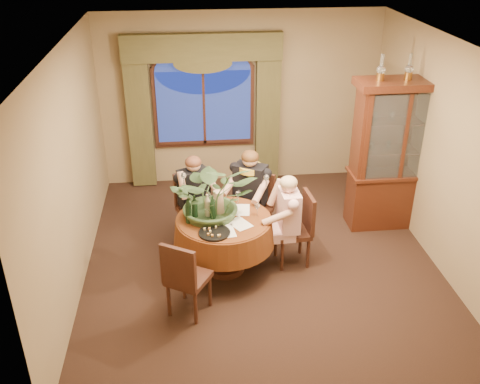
{
  "coord_description": "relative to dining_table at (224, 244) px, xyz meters",
  "views": [
    {
      "loc": [
        -0.88,
        -5.82,
        4.04
      ],
      "look_at": [
        -0.29,
        -0.17,
        1.1
      ],
      "focal_mm": 40.0,
      "sensor_mm": 36.0,
      "label": 1
    }
  ],
  "objects": [
    {
      "name": "floor",
      "position": [
        0.49,
        0.17,
        -0.38
      ],
      "size": [
        5.0,
        5.0,
        0.0
      ],
      "primitive_type": "plane",
      "color": "black",
      "rests_on": "ground"
    },
    {
      "name": "arched_transom",
      "position": [
        -0.11,
        2.6,
        1.71
      ],
      "size": [
        1.6,
        0.06,
        0.44
      ],
      "primitive_type": null,
      "color": "navy",
      "rests_on": "wall_back"
    },
    {
      "name": "wine_glass_person_back",
      "position": [
        -0.17,
        0.38,
        0.46
      ],
      "size": [
        0.07,
        0.07,
        0.18
      ],
      "primitive_type": null,
      "color": "silver",
      "rests_on": "dining_table"
    },
    {
      "name": "wine_bottle_2",
      "position": [
        -0.19,
        0.01,
        0.54
      ],
      "size": [
        0.07,
        0.07,
        0.33
      ],
      "primitive_type": "cylinder",
      "color": "tan",
      "rests_on": "dining_table"
    },
    {
      "name": "wine_bottle_0",
      "position": [
        -0.43,
        -0.06,
        0.54
      ],
      "size": [
        0.07,
        0.07,
        0.33
      ],
      "primitive_type": "cylinder",
      "color": "black",
      "rests_on": "dining_table"
    },
    {
      "name": "person_scarf",
      "position": [
        0.41,
        0.7,
        0.3
      ],
      "size": [
        0.64,
        0.63,
        1.35
      ],
      "primitive_type": null,
      "rotation": [
        0.0,
        0.0,
        -3.68
      ],
      "color": "black",
      "rests_on": "floor"
    },
    {
      "name": "drapery_right",
      "position": [
        0.92,
        2.55,
        0.8
      ],
      "size": [
        0.38,
        0.14,
        2.32
      ],
      "primitive_type": "cube",
      "color": "#434022",
      "rests_on": "floor"
    },
    {
      "name": "tasting_paper_0",
      "position": [
        0.18,
        -0.16,
        0.38
      ],
      "size": [
        0.33,
        0.36,
        0.0
      ],
      "primitive_type": "cube",
      "rotation": [
        0.0,
        0.0,
        0.52
      ],
      "color": "white",
      "rests_on": "dining_table"
    },
    {
      "name": "ceiling",
      "position": [
        0.49,
        0.17,
        2.42
      ],
      "size": [
        5.0,
        5.0,
        0.0
      ],
      "primitive_type": "plane",
      "rotation": [
        3.14,
        0.0,
        0.0
      ],
      "color": "white",
      "rests_on": "wall_back"
    },
    {
      "name": "olive_bowl",
      "position": [
        0.03,
        -0.06,
        0.4
      ],
      "size": [
        0.17,
        0.17,
        0.05
      ],
      "primitive_type": "imported",
      "color": "#43532F",
      "rests_on": "dining_table"
    },
    {
      "name": "wine_glass_person_scarf",
      "position": [
        0.21,
        0.36,
        0.46
      ],
      "size": [
        0.07,
        0.07,
        0.18
      ],
      "primitive_type": null,
      "color": "silver",
      "rests_on": "dining_table"
    },
    {
      "name": "chair_back_right",
      "position": [
        0.45,
        0.64,
        0.1
      ],
      "size": [
        0.59,
        0.59,
        0.96
      ],
      "primitive_type": "cube",
      "rotation": [
        0.0,
        0.0,
        -3.76
      ],
      "color": "black",
      "rests_on": "floor"
    },
    {
      "name": "oil_lamp_right",
      "position": [
        2.86,
        0.92,
        1.94
      ],
      "size": [
        0.11,
        0.11,
        0.34
      ],
      "primitive_type": null,
      "color": "#A5722D",
      "rests_on": "china_cabinet"
    },
    {
      "name": "wine_bottle_1",
      "position": [
        -0.13,
        -0.04,
        0.54
      ],
      "size": [
        0.07,
        0.07,
        0.33
      ],
      "primitive_type": "cylinder",
      "color": "black",
      "rests_on": "dining_table"
    },
    {
      "name": "chair_right",
      "position": [
        0.88,
        0.07,
        0.1
      ],
      "size": [
        0.45,
        0.45,
        0.96
      ],
      "primitive_type": "cube",
      "rotation": [
        0.0,
        0.0,
        -4.63
      ],
      "color": "black",
      "rests_on": "floor"
    },
    {
      "name": "dining_table",
      "position": [
        0.0,
        0.0,
        0.0
      ],
      "size": [
        1.3,
        1.3,
        0.75
      ],
      "primitive_type": "cylinder",
      "rotation": [
        0.0,
        0.0,
        -0.03
      ],
      "color": "maroon",
      "rests_on": "floor"
    },
    {
      "name": "wine_glass_person_pink",
      "position": [
        0.41,
        0.02,
        0.46
      ],
      "size": [
        0.07,
        0.07,
        0.18
      ],
      "primitive_type": null,
      "color": "silver",
      "rests_on": "dining_table"
    },
    {
      "name": "chair_back",
      "position": [
        -0.34,
        0.75,
        0.1
      ],
      "size": [
        0.56,
        0.56,
        0.96
      ],
      "primitive_type": "cube",
      "rotation": [
        0.0,
        0.0,
        -2.72
      ],
      "color": "black",
      "rests_on": "floor"
    },
    {
      "name": "drapery_left",
      "position": [
        -1.14,
        2.55,
        0.8
      ],
      "size": [
        0.38,
        0.14,
        2.32
      ],
      "primitive_type": "cube",
      "color": "#434022",
      "rests_on": "floor"
    },
    {
      "name": "chair_front_left",
      "position": [
        -0.46,
        -0.77,
        0.1
      ],
      "size": [
        0.58,
        0.58,
        0.96
      ],
      "primitive_type": "cube",
      "rotation": [
        0.0,
        0.0,
        -0.53
      ],
      "color": "black",
      "rests_on": "floor"
    },
    {
      "name": "tasting_paper_2",
      "position": [
        -0.0,
        -0.31,
        0.38
      ],
      "size": [
        0.25,
        0.32,
        0.0
      ],
      "primitive_type": "cube",
      "rotation": [
        0.0,
        0.0,
        0.12
      ],
      "color": "white",
      "rests_on": "dining_table"
    },
    {
      "name": "wine_bottle_3",
      "position": [
        -0.35,
        -0.0,
        0.54
      ],
      "size": [
        0.07,
        0.07,
        0.33
      ],
      "primitive_type": "cylinder",
      "color": "black",
      "rests_on": "dining_table"
    },
    {
      "name": "wall_right",
      "position": [
        2.74,
        0.17,
        1.02
      ],
      "size": [
        0.0,
        5.0,
        5.0
      ],
      "primitive_type": "plane",
      "rotation": [
        1.57,
        0.0,
        -1.57
      ],
      "color": "olive",
      "rests_on": "ground"
    },
    {
      "name": "swag_valance",
      "position": [
        -0.11,
        2.52,
        1.9
      ],
      "size": [
        2.45,
        0.16,
        0.42
      ],
      "primitive_type": null,
      "color": "#434022",
      "rests_on": "wall_back"
    },
    {
      "name": "china_cabinet",
      "position": [
        2.49,
        0.92,
        0.7
      ],
      "size": [
        1.33,
        0.53,
        2.15
      ],
      "primitive_type": "cube",
      "color": "#37170D",
      "rests_on": "floor"
    },
    {
      "name": "window",
      "position": [
        -0.11,
        2.6,
        0.92
      ],
      "size": [
        1.62,
        0.1,
        1.32
      ],
      "primitive_type": null,
      "color": "navy",
      "rests_on": "wall_back"
    },
    {
      "name": "stoneware_vase",
      "position": [
        -0.06,
        0.13,
        0.53
      ],
      "size": [
        0.16,
        0.16,
        0.3
      ],
      "primitive_type": null,
      "color": "#9D7F66",
      "rests_on": "dining_table"
    },
    {
      "name": "person_back",
      "position": [
        -0.34,
        0.77,
        0.26
      ],
      "size": [
        0.58,
        0.56,
        1.26
      ],
      "primitive_type": null,
      "rotation": [
        0.0,
        0.0,
        -2.72
      ],
      "color": "black",
      "rests_on": "floor"
    },
    {
      "name": "wall_back",
      "position": [
        0.49,
        2.67,
        1.02
      ],
      "size": [
        4.5,
        0.0,
        4.5
      ],
      "primitive_type": "plane",
      "rotation": [
        1.57,
        0.0,
        0.0
      ],
      "color": "olive",
      "rests_on": "ground"
    },
    {
      "name": "oil_lamp_left",
      "position": [
        2.11,
        0.92,
        1.94
      ],
      "size": [
        0.11,
        0.11,
        0.34
      ],
      "primitive_type": null,
      "color": "#A5722D",
      "rests_on": "china_cabinet"
    },
    {
      "name": "cheese_platter",
      "position": [
        -0.14,
        -0.35,
        0.39
      ],
      "size": [
        0.37,
        0.37,
        0.02
      ],
      "primitive_type": "cylinder",
      "color": "black",
      "rests_on": "dining_table"
    },
    {
      "name": "tasting_paper_1",
      "position": [
        0.23,
        0.18,
        0.38
      ],
      "size": [
        0.25,
        0.32,
        0.0
      ],
      "primitive_type": "cube",
      "rotation": [
        0.0,
        0.0,
        -0.13
      ],
      "color": "white",
      "rests_on": "dining_table"
    },
    {
      "name": "centerpiece_plant",
      "position": [
        -0.11,
        0.1,
        1.02
      ],
      "size": [
        1.03,
        1.14,
        0.89
      ],
      "primitive_type": "imported",
      "color": "#3C5D34",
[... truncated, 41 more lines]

